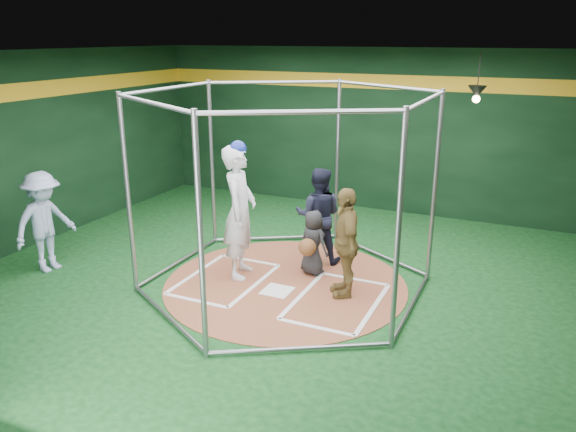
% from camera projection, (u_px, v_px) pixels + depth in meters
% --- Properties ---
extents(room_shell, '(10.10, 9.10, 3.53)m').
position_uv_depth(room_shell, '(285.00, 176.00, 8.30)').
color(room_shell, '#0C3612').
rests_on(room_shell, ground).
extents(clay_disc, '(3.80, 3.80, 0.01)m').
position_uv_depth(clay_disc, '(285.00, 284.00, 8.83)').
color(clay_disc, '#965236').
rests_on(clay_disc, ground).
extents(home_plate, '(0.43, 0.43, 0.01)m').
position_uv_depth(home_plate, '(277.00, 291.00, 8.56)').
color(home_plate, white).
rests_on(home_plate, clay_disc).
extents(batter_box_left, '(1.17, 1.77, 0.01)m').
position_uv_depth(batter_box_left, '(225.00, 279.00, 8.98)').
color(batter_box_left, white).
rests_on(batter_box_left, clay_disc).
extents(batter_box_right, '(1.17, 1.77, 0.01)m').
position_uv_depth(batter_box_right, '(337.00, 301.00, 8.23)').
color(batter_box_right, white).
rests_on(batter_box_right, clay_disc).
extents(batting_cage, '(4.05, 4.67, 3.00)m').
position_uv_depth(batting_cage, '(285.00, 192.00, 8.37)').
color(batting_cage, gray).
rests_on(batting_cage, ground).
extents(pendant_lamp_near, '(0.34, 0.34, 0.90)m').
position_uv_depth(pendant_lamp_near, '(477.00, 92.00, 10.23)').
color(pendant_lamp_near, black).
rests_on(pendant_lamp_near, room_shell).
extents(batter_figure, '(0.69, 0.88, 2.20)m').
position_uv_depth(batter_figure, '(240.00, 211.00, 8.83)').
color(batter_figure, silver).
rests_on(batter_figure, clay_disc).
extents(visitor_leopard, '(0.83, 1.04, 1.66)m').
position_uv_depth(visitor_leopard, '(346.00, 242.00, 8.23)').
color(visitor_leopard, '#A28645').
rests_on(visitor_leopard, clay_disc).
extents(catcher_figure, '(0.61, 0.64, 1.07)m').
position_uv_depth(catcher_figure, '(313.00, 243.00, 9.03)').
color(catcher_figure, black).
rests_on(catcher_figure, clay_disc).
extents(umpire, '(0.93, 0.80, 1.65)m').
position_uv_depth(umpire, '(318.00, 215.00, 9.47)').
color(umpire, black).
rests_on(umpire, clay_disc).
extents(bystander_blue, '(0.76, 1.16, 1.68)m').
position_uv_depth(bystander_blue, '(44.00, 222.00, 9.13)').
color(bystander_blue, '#A1B0D5').
rests_on(bystander_blue, ground).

